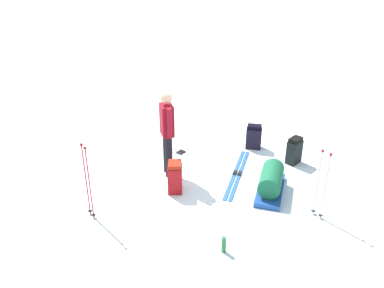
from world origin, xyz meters
name	(u,v)px	position (x,y,z in m)	size (l,w,h in m)	color
ground_plane	(192,176)	(0.00, 0.00, 0.00)	(80.00, 80.00, 0.00)	white
skier_standing	(167,130)	(0.25, 0.41, 0.95)	(0.57, 0.24, 1.70)	black
ski_pair_near	(181,153)	(0.98, -0.09, 0.01)	(1.64, 1.21, 0.05)	silver
ski_pair_far	(237,174)	(-0.24, -0.86, 0.01)	(1.69, 1.27, 0.05)	#2C5C9F
backpack_large_dark	(175,177)	(-0.40, 0.47, 0.29)	(0.38, 0.34, 0.59)	#A11318
backpack_bright	(254,137)	(0.70, -1.69, 0.27)	(0.36, 0.40, 0.55)	black
backpack_small_spare	(294,151)	(-0.18, -2.17, 0.28)	(0.33, 0.38, 0.57)	black
ski_poles_planted_near	(87,178)	(-0.68, 2.02, 0.74)	(0.20, 0.11, 1.34)	maroon
ski_poles_planted_far	(322,181)	(-1.93, -1.54, 0.69)	(0.22, 0.11, 1.23)	#A9AFBE
gear_sled	(271,182)	(-1.02, -1.16, 0.22)	(1.21, 1.04, 0.49)	#1C4491
thermos_bottle	(224,245)	(-2.23, 0.28, 0.13)	(0.07, 0.07, 0.26)	#1C6F33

